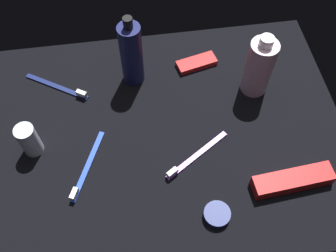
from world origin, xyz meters
TOP-DOWN VIEW (x-y plane):
  - ground_plane at (0.00, 0.00)cm, footprint 84.00×64.00cm
  - lotion_bottle at (6.29, -17.63)cm, footprint 5.43×5.43cm
  - bodywash_bottle at (-23.31, -10.21)cm, footprint 6.59×6.59cm
  - deodorant_stick at (31.04, -0.22)cm, footprint 4.34×4.34cm
  - toothbrush_purple at (-4.73, 7.58)cm, footprint 15.85×10.65cm
  - toothbrush_blue at (19.44, 7.08)cm, footprint 8.33×16.97cm
  - toothbrush_navy at (25.08, -16.80)cm, footprint 15.84×10.66cm
  - toothpaste_box_red at (-24.70, 16.66)cm, footprint 17.88×5.71cm
  - snack_bar_red at (-10.44, -19.62)cm, footprint 11.04×6.29cm
  - cream_tin_left at (-7.11, 21.56)cm, footprint 5.61×5.61cm

SIDE VIEW (x-z plane):
  - ground_plane at x=0.00cm, z-range -1.20..0.00cm
  - toothbrush_purple at x=-4.73cm, z-range -0.44..1.66cm
  - toothbrush_blue at x=19.44cm, z-range -0.44..1.66cm
  - toothbrush_navy at x=25.08cm, z-range -0.44..1.66cm
  - snack_bar_red at x=-10.44cm, z-range 0.00..1.50cm
  - cream_tin_left at x=-7.11cm, z-range 0.00..1.82cm
  - toothpaste_box_red at x=-24.70cm, z-range 0.00..3.20cm
  - deodorant_stick at x=31.04cm, z-range 0.00..8.60cm
  - bodywash_bottle at x=-23.31cm, z-range -0.81..16.74cm
  - lotion_bottle at x=6.29cm, z-range -1.14..19.16cm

